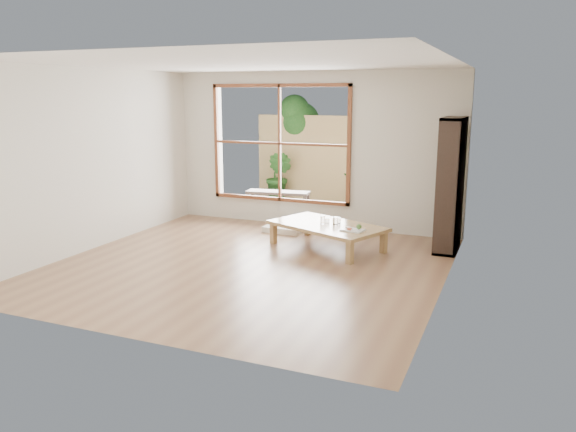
{
  "coord_description": "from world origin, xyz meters",
  "views": [
    {
      "loc": [
        3.21,
        -6.43,
        2.23
      ],
      "look_at": [
        0.27,
        0.69,
        0.55
      ],
      "focal_mm": 35.0,
      "sensor_mm": 36.0,
      "label": 1
    }
  ],
  "objects_px": {
    "bookshelf": "(450,185)",
    "food_tray": "(354,229)",
    "low_table": "(327,227)",
    "garden_bench": "(278,194)"
  },
  "relations": [
    {
      "from": "low_table",
      "to": "food_tray",
      "type": "height_order",
      "value": "food_tray"
    },
    {
      "from": "food_tray",
      "to": "low_table",
      "type": "bearing_deg",
      "value": 163.83
    },
    {
      "from": "garden_bench",
      "to": "food_tray",
      "type": "bearing_deg",
      "value": -55.36
    },
    {
      "from": "bookshelf",
      "to": "food_tray",
      "type": "bearing_deg",
      "value": -144.08
    },
    {
      "from": "garden_bench",
      "to": "bookshelf",
      "type": "bearing_deg",
      "value": -32.26
    },
    {
      "from": "low_table",
      "to": "garden_bench",
      "type": "relative_size",
      "value": 1.52
    },
    {
      "from": "bookshelf",
      "to": "garden_bench",
      "type": "height_order",
      "value": "bookshelf"
    },
    {
      "from": "low_table",
      "to": "food_tray",
      "type": "distance_m",
      "value": 0.53
    },
    {
      "from": "bookshelf",
      "to": "food_tray",
      "type": "relative_size",
      "value": 5.66
    },
    {
      "from": "bookshelf",
      "to": "low_table",
      "type": "bearing_deg",
      "value": -159.54
    }
  ]
}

